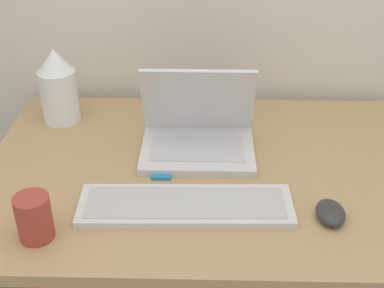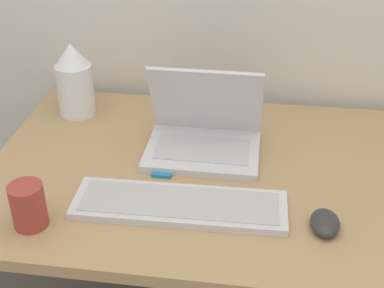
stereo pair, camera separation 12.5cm
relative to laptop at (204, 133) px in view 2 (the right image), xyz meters
name	(u,v)px [view 2 (the right image)]	position (x,y,z in m)	size (l,w,h in m)	color
desk	(215,199)	(0.04, -0.09, -0.14)	(1.15, 0.77, 0.75)	tan
laptop	(204,133)	(0.00, 0.00, 0.00)	(0.29, 0.22, 0.23)	silver
keyboard	(179,205)	(-0.02, -0.26, -0.04)	(0.48, 0.15, 0.02)	silver
mouse	(325,223)	(0.30, -0.28, -0.03)	(0.06, 0.09, 0.03)	#2D2D2D
vase	(74,80)	(-0.40, 0.15, 0.06)	(0.10, 0.10, 0.22)	white
mp3_player	(163,171)	(-0.09, -0.12, -0.05)	(0.05, 0.05, 0.01)	#1E7FB7
mug	(28,206)	(-0.33, -0.36, 0.00)	(0.07, 0.07, 0.10)	#9E382D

